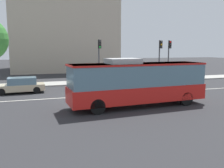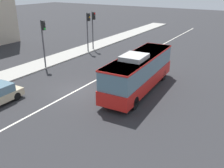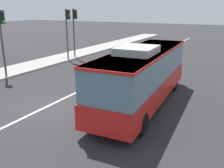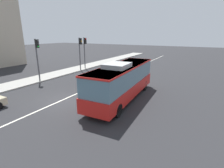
{
  "view_description": "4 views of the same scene",
  "coord_description": "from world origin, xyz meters",
  "px_view_note": "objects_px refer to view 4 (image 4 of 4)",
  "views": [
    {
      "loc": [
        -3.99,
        -20.08,
        4.11
      ],
      "look_at": [
        1.61,
        -2.61,
        1.4
      ],
      "focal_mm": 38.25,
      "sensor_mm": 36.0,
      "label": 1
    },
    {
      "loc": [
        -15.16,
        -13.05,
        8.68
      ],
      "look_at": [
        1.24,
        -2.86,
        0.8
      ],
      "focal_mm": 39.6,
      "sensor_mm": 36.0,
      "label": 2
    },
    {
      "loc": [
        -9.58,
        -9.31,
        5.27
      ],
      "look_at": [
        2.24,
        -2.95,
        1.16
      ],
      "focal_mm": 39.88,
      "sensor_mm": 36.0,
      "label": 3
    },
    {
      "loc": [
        -10.19,
        -10.91,
        5.7
      ],
      "look_at": [
        3.4,
        -3.2,
        1.1
      ],
      "focal_mm": 27.17,
      "sensor_mm": 36.0,
      "label": 4
    }
  ],
  "objects_px": {
    "traffic_light_near_corner": "(37,53)",
    "traffic_light_mid_block": "(85,48)",
    "transit_bus": "(122,80)",
    "traffic_light_far_corner": "(80,48)"
  },
  "relations": [
    {
      "from": "traffic_light_near_corner",
      "to": "traffic_light_mid_block",
      "type": "relative_size",
      "value": 1.0
    },
    {
      "from": "traffic_light_near_corner",
      "to": "traffic_light_mid_block",
      "type": "distance_m",
      "value": 9.35
    },
    {
      "from": "traffic_light_mid_block",
      "to": "traffic_light_far_corner",
      "type": "xyz_separation_m",
      "value": [
        -1.42,
        -0.19,
        0.0
      ]
    },
    {
      "from": "transit_bus",
      "to": "traffic_light_near_corner",
      "type": "xyz_separation_m",
      "value": [
        0.15,
        11.32,
        1.75
      ]
    },
    {
      "from": "transit_bus",
      "to": "traffic_light_far_corner",
      "type": "height_order",
      "value": "traffic_light_far_corner"
    },
    {
      "from": "transit_bus",
      "to": "traffic_light_far_corner",
      "type": "relative_size",
      "value": 1.95
    },
    {
      "from": "traffic_light_near_corner",
      "to": "traffic_light_far_corner",
      "type": "height_order",
      "value": "same"
    },
    {
      "from": "traffic_light_near_corner",
      "to": "traffic_light_mid_block",
      "type": "xyz_separation_m",
      "value": [
        9.35,
        0.29,
        0.0
      ]
    },
    {
      "from": "transit_bus",
      "to": "traffic_light_far_corner",
      "type": "distance_m",
      "value": 14.1
    },
    {
      "from": "traffic_light_near_corner",
      "to": "traffic_light_far_corner",
      "type": "bearing_deg",
      "value": 86.95
    }
  ]
}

